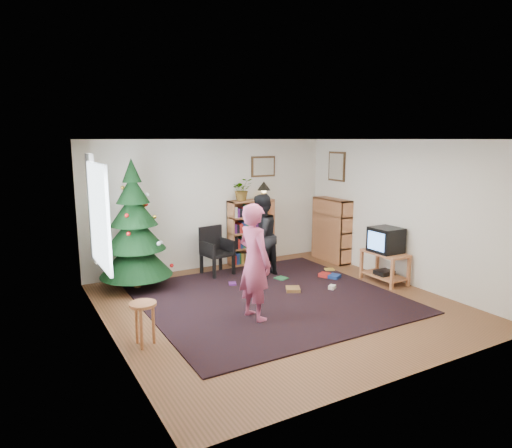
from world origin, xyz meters
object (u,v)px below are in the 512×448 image
stool (143,312)px  person_standing (254,262)px  picture_right (337,166)px  table_lamp (264,187)px  christmas_tree (135,236)px  armchair (215,249)px  picture_back (263,167)px  bookshelf_right (331,229)px  person_by_chair (261,236)px  potted_plant (242,189)px  tv_stand (385,265)px  crt_tv (386,240)px  bookshelf_back (251,231)px

stool → person_standing: bearing=3.0°
picture_right → table_lamp: picture_right is taller
christmas_tree → armchair: christmas_tree is taller
picture_back → person_standing: picture_back is taller
christmas_tree → bookshelf_right: christmas_tree is taller
person_by_chair → potted_plant: (0.13, 0.96, 0.75)m
picture_back → potted_plant: (-0.56, -0.14, -0.43)m
picture_back → tv_stand: picture_back is taller
crt_tv → stool: bearing=-174.6°
stool → potted_plant: (2.79, 2.72, 1.10)m
tv_stand → potted_plant: 3.06m
bookshelf_right → person_by_chair: bearing=99.5°
picture_back → stool: (-3.35, -2.85, -1.52)m
picture_back → christmas_tree: christmas_tree is taller
bookshelf_right → table_lamp: size_ratio=3.61×
bookshelf_back → bookshelf_right: same height
stool → person_by_chair: 3.20m
picture_back → bookshelf_right: 1.92m
table_lamp → person_by_chair: bearing=-123.2°
picture_back → person_by_chair: (-0.69, -1.10, -1.18)m
person_standing → stool: bearing=84.5°
christmas_tree → bookshelf_back: christmas_tree is taller
tv_stand → crt_tv: 0.45m
bookshelf_right → person_standing: 3.55m
picture_right → person_standing: size_ratio=0.36×
armchair → person_by_chair: 0.93m
picture_right → crt_tv: size_ratio=1.20×
picture_back → bookshelf_right: (1.19, -0.78, -1.29)m
stool → potted_plant: 4.04m
bookshelf_right → potted_plant: bearing=69.6°
crt_tv → stool: size_ratio=0.91×
bookshelf_back → stool: 4.05m
bookshelf_back → armchair: bookshelf_back is taller
crt_tv → potted_plant: 2.92m
bookshelf_right → table_lamp: (-1.25, 0.65, 0.88)m
potted_plant → person_standing: bearing=-114.3°
picture_right → armchair: size_ratio=0.67×
crt_tv → potted_plant: potted_plant is taller
person_by_chair → picture_back: bearing=-144.1°
christmas_tree → person_by_chair: 2.21m
picture_right → christmas_tree: bearing=178.6°
bookshelf_back → person_standing: person_standing is taller
crt_tv → person_by_chair: (-1.76, 1.34, -0.00)m
christmas_tree → crt_tv: size_ratio=4.40×
picture_right → potted_plant: bearing=162.6°
person_by_chair → table_lamp: (0.63, 0.96, 0.78)m
picture_back → person_by_chair: picture_back is taller
picture_back → person_by_chair: 1.76m
tv_stand → potted_plant: (-1.63, 2.30, 1.20)m
potted_plant → picture_back: bearing=13.5°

